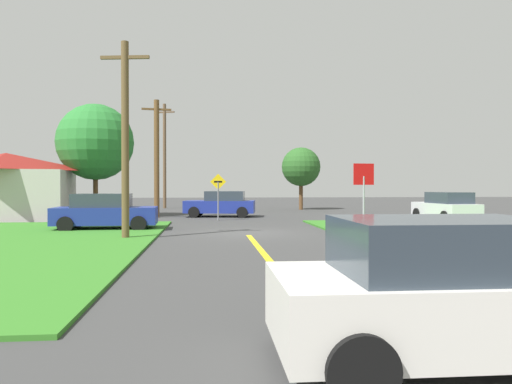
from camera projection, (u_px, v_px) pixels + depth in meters
The scene contains 14 objects.
ground_plane at pixel (247, 233), 20.61m from camera, with size 120.00×120.00×0.00m, color #3C3C3C.
lane_stripe_center at pixel (271, 263), 12.65m from camera, with size 0.20×14.00×0.01m, color yellow.
stop_sign at pixel (364, 185), 18.51m from camera, with size 0.80×0.10×2.80m.
parked_car_near_building at pixel (105, 212), 21.91m from camera, with size 4.50×2.16×1.62m.
car_on_crossroad at pixel (446, 207), 26.88m from camera, with size 2.14×4.52×1.62m.
car_approaching_junction at pixel (221, 204), 31.24m from camera, with size 4.61×2.69×1.62m.
car_behind_on_main_road at pixel (454, 292), 5.46m from camera, with size 4.08×2.16×1.62m.
utility_pole_near at pixel (125, 137), 18.08m from camera, with size 1.80×0.39×7.23m.
utility_pole_mid at pixel (157, 157), 30.51m from camera, with size 1.79×0.42×7.25m.
utility_pole_far at pixel (165, 155), 42.87m from camera, with size 1.76×0.63×9.04m.
direction_sign at pixel (218, 191), 27.89m from camera, with size 0.91×0.08×2.64m.
oak_tree_left at pixel (95, 142), 30.79m from camera, with size 4.73×4.73×7.04m.
pine_tree_center at pixel (301, 167), 40.39m from camera, with size 3.16×3.16×5.09m.
barn at pixel (6, 186), 29.18m from camera, with size 7.70×7.04×3.90m.
Camera 1 is at (-1.61, -20.52, 1.99)m, focal length 34.77 mm.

